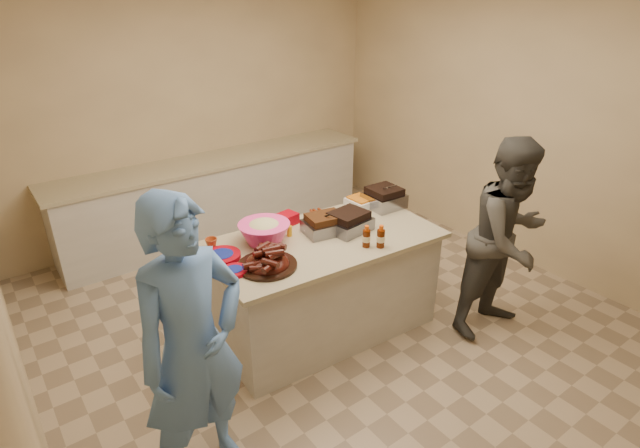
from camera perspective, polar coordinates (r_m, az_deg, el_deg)
room at (r=4.37m, az=1.95°, el=-11.19°), size 4.50×5.00×2.70m
back_counter at (r=5.81m, az=-11.55°, el=3.12°), size 3.60×0.64×0.90m
island at (r=4.31m, az=0.40°, el=-11.76°), size 1.86×1.06×0.85m
rib_platter at (r=3.49m, az=-6.03°, el=-4.86°), size 0.44×0.44×0.17m
pulled_pork_tray at (r=3.94m, az=0.56°, el=-0.96°), size 0.36×0.29×0.10m
brisket_tray at (r=3.98m, az=3.25°, el=-0.71°), size 0.36×0.32×0.10m
roasting_pan at (r=4.45m, az=7.27°, el=2.02°), size 0.31×0.31×0.12m
coleslaw_bowl at (r=3.81m, az=-6.32°, el=-2.09°), size 0.42×0.42×0.27m
sausage_plate at (r=4.16m, az=0.50°, el=0.55°), size 0.31×0.31×0.04m
mac_cheese_dish at (r=4.48m, az=5.19°, el=2.28°), size 0.32×0.24×0.08m
bbq_bottle_a at (r=3.75m, az=6.90°, el=-2.62°), size 0.06×0.06×0.18m
bbq_bottle_b at (r=3.74m, az=5.28°, el=-2.58°), size 0.06×0.06×0.17m
mustard_bottle at (r=3.89m, az=-3.50°, el=-1.37°), size 0.04×0.04×0.11m
sauce_bowl at (r=3.93m, az=-1.03°, el=-1.02°), size 0.12×0.05×0.12m
plate_stack_large at (r=3.64m, az=-11.15°, el=-3.82°), size 0.29×0.29×0.03m
plate_stack_small at (r=3.45m, az=-9.75°, el=-5.48°), size 0.20×0.20×0.03m
plastic_cup at (r=3.78m, az=-12.24°, el=-2.76°), size 0.09×0.09×0.09m
basket_stack at (r=4.09m, az=-3.86°, el=-0.00°), size 0.20×0.16×0.09m
guest_gray at (r=4.60m, az=19.19°, el=-10.71°), size 0.83×1.65×0.62m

